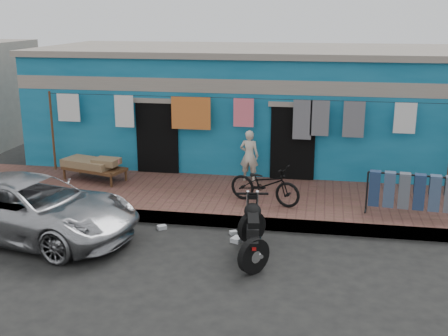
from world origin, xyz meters
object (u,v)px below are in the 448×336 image
at_px(motorcycle, 253,229).
at_px(charpoy, 95,169).
at_px(jeans_rack, 411,193).
at_px(car, 32,207).
at_px(seated_person, 249,156).
at_px(bicycle, 265,180).

xyz_separation_m(motorcycle, charpoy, (-4.42, 3.32, -0.01)).
xyz_separation_m(charpoy, jeans_rack, (7.46, -1.19, 0.17)).
xyz_separation_m(car, seated_person, (3.82, 3.74, 0.27)).
height_order(charpoy, jeans_rack, jeans_rack).
bearing_deg(jeans_rack, bicycle, 176.79).
height_order(motorcycle, jeans_rack, jeans_rack).
bearing_deg(seated_person, car, 49.50).
xyz_separation_m(seated_person, charpoy, (-3.82, -0.61, -0.37)).
distance_m(motorcycle, jeans_rack, 3.72).
bearing_deg(bicycle, charpoy, 96.42).
relative_size(seated_person, jeans_rack, 0.68).
distance_m(bicycle, charpoy, 4.51).
bearing_deg(charpoy, car, -89.90).
distance_m(bicycle, jeans_rack, 3.07).
distance_m(bicycle, motorcycle, 2.32).
distance_m(car, bicycle, 4.88).
bearing_deg(seated_person, motorcycle, 103.69).
height_order(motorcycle, charpoy, motorcycle).
bearing_deg(jeans_rack, seated_person, 153.77).
bearing_deg(seated_person, charpoy, 14.05).
xyz_separation_m(bicycle, charpoy, (-4.39, 1.01, -0.25)).
xyz_separation_m(car, charpoy, (-0.01, 3.14, -0.09)).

